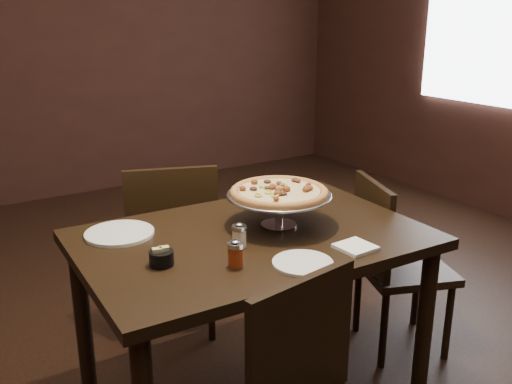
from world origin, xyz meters
TOP-DOWN VIEW (x-y plane):
  - room at (0.06, 0.03)m, footprint 6.04×7.04m
  - dining_table at (-0.06, 0.04)m, footprint 1.34×0.92m
  - pizza_stand at (0.08, 0.06)m, footprint 0.42×0.42m
  - parmesan_shaker at (-0.17, -0.03)m, footprint 0.05×0.05m
  - pepper_flake_shaker at (-0.26, -0.17)m, footprint 0.05×0.05m
  - packet_caddy at (-0.47, -0.02)m, footprint 0.08×0.08m
  - napkin_stack at (0.18, -0.28)m, footprint 0.13×0.13m
  - plate_left at (-0.49, 0.31)m, footprint 0.26×0.26m
  - plate_near at (-0.06, -0.28)m, footprint 0.21×0.21m
  - serving_spatula at (0.19, -0.01)m, footprint 0.14×0.14m
  - chair_far at (-0.07, 0.79)m, footprint 0.57×0.57m
  - chair_side at (0.79, 0.10)m, footprint 0.53×0.53m

SIDE VIEW (x-z plane):
  - chair_side at x=0.79m, z-range 0.04..0.93m
  - chair_far at x=-0.07m, z-range 0.04..0.99m
  - dining_table at x=-0.06m, z-range 0.30..1.12m
  - plate_near at x=-0.06m, z-range 0.82..0.83m
  - plate_left at x=-0.49m, z-range 0.82..0.83m
  - napkin_stack at x=0.18m, z-range 0.82..0.83m
  - packet_caddy at x=-0.47m, z-range 0.81..0.88m
  - parmesan_shaker at x=-0.17m, z-range 0.82..0.91m
  - pepper_flake_shaker at x=-0.26m, z-range 0.82..0.91m
  - serving_spatula at x=0.19m, z-range 0.94..0.96m
  - pizza_stand at x=0.08m, z-range 0.87..1.05m
  - room at x=0.06m, z-range -0.02..2.82m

